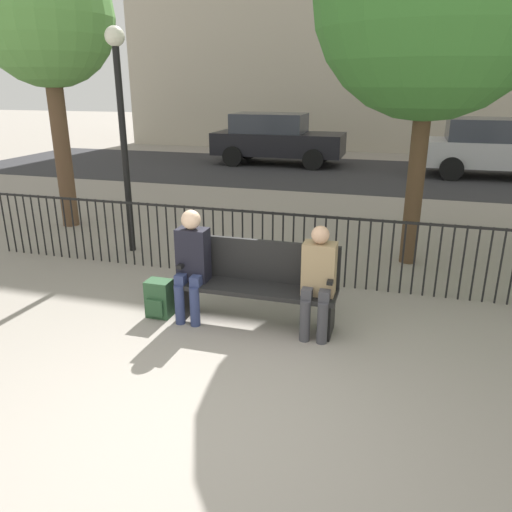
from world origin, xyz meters
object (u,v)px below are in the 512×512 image
object	(u,v)px
park_bench	(258,280)
seated_person_1	(318,276)
seated_person_0	(192,260)
tree_1	(46,20)
parked_car_1	(276,138)
backpack	(159,299)
lamp_post	(121,107)
parked_car_0	(497,147)

from	to	relation	value
park_bench	seated_person_1	bearing A→B (deg)	-10.79
seated_person_0	seated_person_1	bearing A→B (deg)	-0.14
park_bench	tree_1	distance (m)	6.15
seated_person_1	parked_car_1	distance (m)	11.86
backpack	parked_car_1	distance (m)	11.57
lamp_post	parked_car_0	world-z (taller)	lamp_post
parked_car_0	backpack	bearing A→B (deg)	-115.08
park_bench	backpack	bearing A→B (deg)	-170.00
park_bench	seated_person_1	distance (m)	0.71
lamp_post	parked_car_0	size ratio (longest dim) A/B	0.79
seated_person_0	seated_person_1	xyz separation A→B (m)	(1.40, -0.00, -0.04)
backpack	lamp_post	bearing A→B (deg)	126.31
backpack	tree_1	size ratio (longest dim) A/B	0.09
seated_person_1	lamp_post	bearing A→B (deg)	148.98
parked_car_0	parked_car_1	xyz separation A→B (m)	(-6.55, 0.68, 0.00)
backpack	parked_car_1	size ratio (longest dim) A/B	0.10
parked_car_0	seated_person_0	bearing A→B (deg)	-113.48
park_bench	parked_car_1	distance (m)	11.57
tree_1	parked_car_1	bearing A→B (deg)	77.30
seated_person_0	parked_car_1	world-z (taller)	parked_car_1
backpack	parked_car_0	distance (m)	11.92
park_bench	seated_person_0	distance (m)	0.76
tree_1	parked_car_0	xyz separation A→B (m)	(8.44, 7.70, -2.69)
seated_person_0	lamp_post	xyz separation A→B (m)	(-1.90, 1.99, 1.51)
seated_person_0	parked_car_1	size ratio (longest dim) A/B	0.30
park_bench	seated_person_0	size ratio (longest dim) A/B	1.40
seated_person_1	parked_car_1	world-z (taller)	parked_car_1
tree_1	parked_car_1	size ratio (longest dim) A/B	1.12
park_bench	parked_car_0	world-z (taller)	parked_car_0
backpack	parked_car_0	bearing A→B (deg)	64.92
park_bench	seated_person_0	bearing A→B (deg)	-170.11
seated_person_1	lamp_post	xyz separation A→B (m)	(-3.31, 1.99, 1.55)
backpack	tree_1	xyz separation A→B (m)	(-3.39, 3.08, 3.32)
tree_1	backpack	bearing A→B (deg)	-42.31
lamp_post	parked_car_1	xyz separation A→B (m)	(0.01, 9.40, -1.37)
parked_car_1	park_bench	bearing A→B (deg)	-76.91
seated_person_1	tree_1	xyz separation A→B (m)	(-5.18, 3.02, 2.87)
park_bench	seated_person_1	world-z (taller)	seated_person_1
park_bench	parked_car_1	world-z (taller)	parked_car_1
seated_person_0	parked_car_0	world-z (taller)	parked_car_0
parked_car_1	seated_person_0	bearing A→B (deg)	-80.55
park_bench	backpack	xyz separation A→B (m)	(-1.12, -0.20, -0.28)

